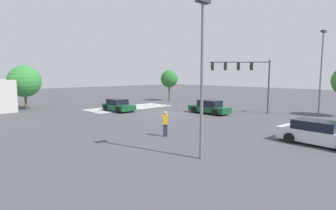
# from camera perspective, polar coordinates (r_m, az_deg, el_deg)

# --- Properties ---
(ground_plane) EXTENTS (131.34, 131.34, 0.00)m
(ground_plane) POSITION_cam_1_polar(r_m,az_deg,el_deg) (29.37, 0.00, -1.88)
(ground_plane) COLOR #47474C
(crosswalk_markings) EXTENTS (11.26, 4.40, 0.01)m
(crosswalk_markings) POSITION_cam_1_polar(r_m,az_deg,el_deg) (35.09, -8.38, -0.55)
(crosswalk_markings) COLOR silver
(crosswalk_markings) RESTS_ON ground_plane
(traffic_signal_mast) EXTENTS (4.74, 4.74, 5.95)m
(traffic_signal_mast) POSITION_cam_1_polar(r_m,az_deg,el_deg) (30.04, 16.55, 6.74)
(traffic_signal_mast) COLOR #47474C
(traffic_signal_mast) RESTS_ON ground_plane
(car_0) EXTENTS (2.06, 4.85, 1.52)m
(car_0) POSITION_cam_1_polar(r_m,az_deg,el_deg) (29.69, 8.97, -0.48)
(car_0) COLOR #144728
(car_0) RESTS_ON ground_plane
(car_1) EXTENTS (2.24, 4.45, 1.44)m
(car_1) POSITION_cam_1_polar(r_m,az_deg,el_deg) (31.88, -10.79, -0.08)
(car_1) COLOR #144728
(car_1) RESTS_ON ground_plane
(car_2) EXTENTS (2.20, 4.90, 1.51)m
(car_2) POSITION_cam_1_polar(r_m,az_deg,el_deg) (18.78, 30.02, -5.42)
(car_2) COLOR silver
(car_2) RESTS_ON ground_plane
(pedestrian) EXTENTS (0.41, 0.41, 1.81)m
(pedestrian) POSITION_cam_1_polar(r_m,az_deg,el_deg) (18.39, -0.58, -3.76)
(pedestrian) COLOR #232842
(pedestrian) RESTS_ON ground_plane
(street_light_pole_a) EXTENTS (0.80, 0.36, 8.82)m
(street_light_pole_a) POSITION_cam_1_polar(r_m,az_deg,el_deg) (31.51, 30.41, 7.32)
(street_light_pole_a) COLOR slate
(street_light_pole_a) RESTS_ON ground_plane
(street_light_pole_b) EXTENTS (0.80, 0.36, 8.01)m
(street_light_pole_b) POSITION_cam_1_polar(r_m,az_deg,el_deg) (13.30, 7.44, 8.55)
(street_light_pole_b) COLOR slate
(street_light_pole_b) RESTS_ON ground_plane
(tree_corner_a) EXTENTS (3.90, 3.90, 5.48)m
(tree_corner_a) POSITION_cam_1_polar(r_m,az_deg,el_deg) (37.07, -28.77, 4.55)
(tree_corner_a) COLOR brown
(tree_corner_a) RESTS_ON ground_plane
(tree_corner_c) EXTENTS (2.82, 2.82, 5.07)m
(tree_corner_c) POSITION_cam_1_polar(r_m,az_deg,el_deg) (43.75, 0.28, 5.70)
(tree_corner_c) COLOR brown
(tree_corner_c) RESTS_ON ground_plane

